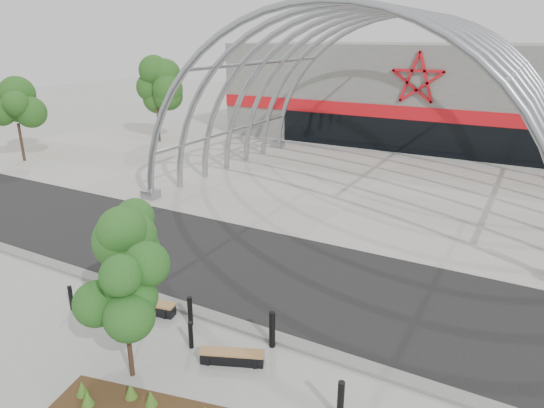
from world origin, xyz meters
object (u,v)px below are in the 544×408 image
object	(u,v)px
bench_0	(148,307)
bench_1	(232,357)
street_tree_1	(122,283)
bollard_2	(191,335)
street_tree_0	(134,252)

from	to	relation	value
bench_0	bench_1	world-z (taller)	bench_0
street_tree_1	bench_1	size ratio (longest dim) A/B	2.12
street_tree_1	bench_0	world-z (taller)	street_tree_1
bollard_2	street_tree_0	bearing A→B (deg)	-170.76
street_tree_1	bench_0	distance (m)	4.08
bench_0	bollard_2	distance (m)	2.62
bench_0	bollard_2	world-z (taller)	bollard_2
street_tree_0	street_tree_1	bearing A→B (deg)	-55.39
street_tree_0	bench_1	bearing A→B (deg)	4.78
street_tree_0	street_tree_1	xyz separation A→B (m)	(1.02, -1.47, -0.05)
bench_0	bench_1	size ratio (longest dim) A/B	1.11
street_tree_0	bollard_2	size ratio (longest dim) A/B	4.59
street_tree_1	bollard_2	xyz separation A→B (m)	(0.63, 1.74, -2.35)
bench_1	bollard_2	world-z (taller)	bollard_2
bench_1	bench_0	bearing A→B (deg)	167.75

